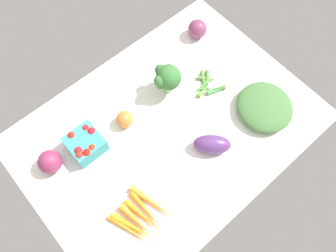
{
  "coord_description": "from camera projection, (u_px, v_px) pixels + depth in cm",
  "views": [
    {
      "loc": [
        -33.88,
        -38.84,
        115.53
      ],
      "look_at": [
        0.0,
        0.0,
        4.0
      ],
      "focal_mm": 36.79,
      "sensor_mm": 36.0,
      "label": 1
    }
  ],
  "objects": [
    {
      "name": "carrot_bunch",
      "position": [
        141.0,
        217.0,
        1.1
      ],
      "size": [
        17.95,
        18.73,
        2.79
      ],
      "color": "orange",
      "rests_on": "tablecloth"
    },
    {
      "name": "tablecloth",
      "position": [
        168.0,
        129.0,
        1.26
      ],
      "size": [
        104.0,
        76.0,
        2.0
      ],
      "primitive_type": "cube",
      "color": "white",
      "rests_on": "ground"
    },
    {
      "name": "leafy_greens_clump",
      "position": [
        265.0,
        107.0,
        1.25
      ],
      "size": [
        28.48,
        28.71,
        5.65
      ],
      "primitive_type": "ellipsoid",
      "rotation": [
        0.0,
        0.0,
        2.6
      ],
      "color": "#436F3A",
      "rests_on": "tablecloth"
    },
    {
      "name": "heirloom_tomato_orange",
      "position": [
        125.0,
        119.0,
        1.23
      ],
      "size": [
        6.29,
        6.29,
        6.29
      ],
      "primitive_type": "sphere",
      "color": "orange",
      "rests_on": "tablecloth"
    },
    {
      "name": "broccoli_head",
      "position": [
        167.0,
        78.0,
        1.23
      ],
      "size": [
        10.63,
        10.51,
        13.74
      ],
      "color": "#93CB7F",
      "rests_on": "tablecloth"
    },
    {
      "name": "okra_pile",
      "position": [
        208.0,
        85.0,
        1.31
      ],
      "size": [
        13.02,
        12.74,
        1.93
      ],
      "color": "#53783B",
      "rests_on": "tablecloth"
    },
    {
      "name": "red_onion_center",
      "position": [
        50.0,
        162.0,
        1.15
      ],
      "size": [
        8.11,
        8.11,
        8.11
      ],
      "primitive_type": "sphere",
      "color": "#842A4E",
      "rests_on": "tablecloth"
    },
    {
      "name": "berry_basket",
      "position": [
        85.0,
        144.0,
        1.18
      ],
      "size": [
        11.47,
        11.47,
        7.45
      ],
      "color": "teal",
      "rests_on": "tablecloth"
    },
    {
      "name": "eggplant",
      "position": [
        212.0,
        144.0,
        1.18
      ],
      "size": [
        14.07,
        14.02,
        6.75
      ],
      "primitive_type": "ellipsoid",
      "rotation": [
        0.0,
        0.0,
        5.5
      ],
      "color": "#583271",
      "rests_on": "tablecloth"
    },
    {
      "name": "red_onion_near_basket",
      "position": [
        197.0,
        29.0,
        1.39
      ],
      "size": [
        7.69,
        7.69,
        7.69
      ],
      "primitive_type": "sphere",
      "color": "#7B3656",
      "rests_on": "tablecloth"
    }
  ]
}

